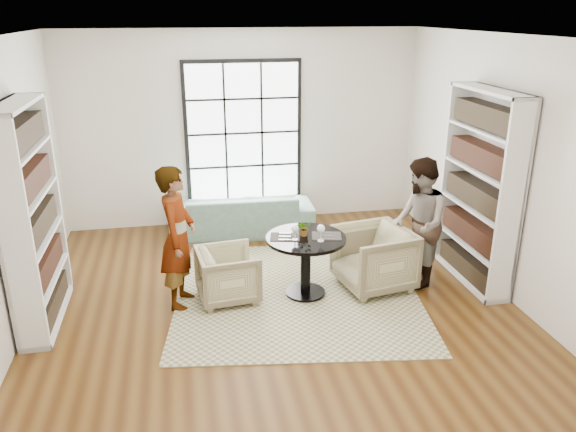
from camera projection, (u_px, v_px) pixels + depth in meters
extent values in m
plane|color=#573814|center=(278.00, 309.00, 6.48)|extent=(6.00, 6.00, 0.00)
plane|color=silver|center=(243.00, 129.00, 8.72)|extent=(5.50, 0.00, 5.50)
plane|color=silver|center=(511.00, 171.00, 6.46)|extent=(0.00, 6.00, 6.00)
plane|color=silver|center=(368.00, 336.00, 3.20)|extent=(5.50, 0.00, 5.50)
plane|color=white|center=(276.00, 37.00, 5.44)|extent=(6.00, 6.00, 0.00)
cube|color=black|center=(243.00, 132.00, 8.72)|extent=(1.82, 0.06, 2.22)
cube|color=white|center=(244.00, 133.00, 8.69)|extent=(1.70, 0.02, 2.10)
cube|color=tan|center=(298.00, 293.00, 6.82)|extent=(3.27, 3.27, 0.01)
cylinder|color=black|center=(305.00, 293.00, 6.81)|extent=(0.48, 0.48, 0.04)
cylinder|color=black|center=(306.00, 267.00, 6.69)|extent=(0.12, 0.12, 0.67)
cylinder|color=black|center=(306.00, 238.00, 6.56)|extent=(0.94, 0.94, 0.04)
imported|color=slate|center=(242.00, 213.00, 8.61)|extent=(2.20, 0.94, 0.63)
imported|color=tan|center=(228.00, 275.00, 6.60)|extent=(0.77, 0.75, 0.63)
imported|color=tan|center=(374.00, 258.00, 6.87)|extent=(0.98, 0.96, 0.77)
imported|color=gray|center=(178.00, 238.00, 6.32)|extent=(0.53, 0.69, 1.67)
imported|color=gray|center=(419.00, 223.00, 6.82)|extent=(0.77, 0.90, 1.61)
cube|color=#272522|center=(285.00, 237.00, 6.55)|extent=(0.39, 0.33, 0.01)
cube|color=#272522|center=(327.00, 236.00, 6.57)|extent=(0.39, 0.33, 0.01)
cylinder|color=silver|center=(295.00, 240.00, 6.46)|extent=(0.07, 0.07, 0.01)
cylinder|color=silver|center=(295.00, 235.00, 6.45)|extent=(0.01, 0.01, 0.11)
sphere|color=maroon|center=(295.00, 229.00, 6.42)|extent=(0.08, 0.08, 0.08)
ellipsoid|color=white|center=(295.00, 229.00, 6.42)|extent=(0.09, 0.09, 0.09)
cylinder|color=silver|center=(321.00, 241.00, 6.43)|extent=(0.07, 0.07, 0.01)
cylinder|color=silver|center=(321.00, 236.00, 6.41)|extent=(0.01, 0.01, 0.12)
sphere|color=maroon|center=(321.00, 229.00, 6.38)|extent=(0.09, 0.09, 0.09)
ellipsoid|color=white|center=(321.00, 229.00, 6.38)|extent=(0.09, 0.09, 0.10)
imported|color=gray|center=(304.00, 228.00, 6.57)|extent=(0.20, 0.19, 0.19)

